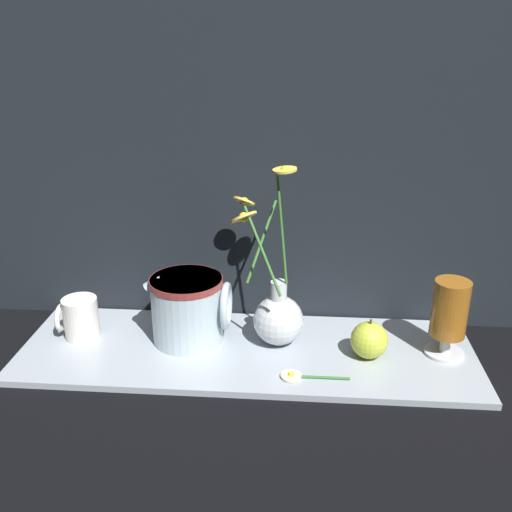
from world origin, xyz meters
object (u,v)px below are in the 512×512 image
yellow_mug (80,318)px  tea_glass (449,312)px  orange_fruit (369,340)px  vase_with_flowers (278,314)px  ceramic_pitcher (188,306)px

yellow_mug → tea_glass: bearing=-1.0°
yellow_mug → tea_glass: size_ratio=0.55×
yellow_mug → orange_fruit: size_ratio=1.06×
vase_with_flowers → tea_glass: size_ratio=2.37×
vase_with_flowers → ceramic_pitcher: bearing=179.8°
vase_with_flowers → orange_fruit: vase_with_flowers is taller
vase_with_flowers → tea_glass: 0.31m
tea_glass → orange_fruit: tea_glass is taller
vase_with_flowers → ceramic_pitcher: 0.17m
yellow_mug → ceramic_pitcher: (0.21, 0.01, 0.03)m
vase_with_flowers → yellow_mug: bearing=-179.2°
vase_with_flowers → yellow_mug: (-0.38, -0.01, -0.02)m
yellow_mug → ceramic_pitcher: 0.21m
tea_glass → orange_fruit: (-0.14, -0.02, -0.05)m
vase_with_flowers → orange_fruit: (0.17, -0.04, -0.03)m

